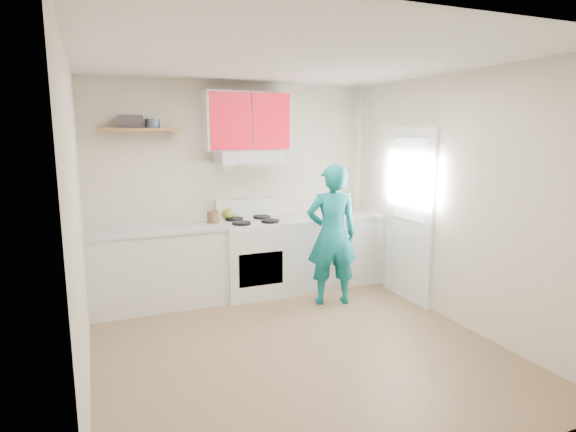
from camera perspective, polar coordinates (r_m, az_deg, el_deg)
name	(u,v)px	position (r m, az deg, el deg)	size (l,w,h in m)	color
floor	(296,346)	(4.66, 0.93, -15.32)	(3.80, 3.80, 0.00)	brown
ceiling	(297,60)	(4.25, 1.03, 18.20)	(3.60, 3.80, 0.04)	white
back_wall	(236,188)	(6.04, -6.26, 3.38)	(3.60, 0.04, 2.60)	beige
front_wall	(438,265)	(2.68, 17.54, -5.57)	(3.60, 0.04, 2.60)	beige
left_wall	(78,226)	(3.92, -23.90, -1.07)	(0.04, 3.80, 2.60)	beige
right_wall	(454,200)	(5.25, 19.32, 1.85)	(0.04, 3.80, 2.60)	beige
door	(410,215)	(5.81, 14.39, 0.11)	(0.05, 0.85, 2.05)	white
door_glass	(409,179)	(5.73, 14.36, 4.28)	(0.01, 0.55, 0.95)	white
counter_left	(158,268)	(5.71, -15.33, -6.02)	(1.52, 0.60, 0.90)	silver
counter_right	(326,250)	(6.34, 4.63, -4.09)	(1.32, 0.60, 0.90)	silver
stove	(253,258)	(5.92, -4.28, -5.00)	(0.76, 0.65, 0.92)	white
range_hood	(248,157)	(5.83, -4.76, 7.06)	(0.76, 0.44, 0.15)	silver
upper_cabinets	(247,121)	(5.87, -4.99, 11.23)	(1.02, 0.33, 0.70)	red
shelf	(139,130)	(5.63, -17.41, 9.84)	(0.90, 0.30, 0.04)	brown
books	(131,122)	(5.66, -18.35, 10.68)	(0.27, 0.19, 0.14)	#3C353B
tin	(152,124)	(5.62, -15.94, 10.61)	(0.17, 0.17, 0.10)	#333D4C
kettle	(228,214)	(5.97, -7.24, 0.29)	(0.17, 0.17, 0.14)	olive
crock	(213,218)	(5.75, -8.99, -0.18)	(0.14, 0.14, 0.17)	brown
cutting_board	(326,218)	(6.11, 4.57, -0.22)	(0.29, 0.21, 0.02)	olive
silicone_mat	(346,215)	(6.42, 6.98, 0.18)	(0.27, 0.23, 0.01)	red
person	(332,235)	(5.53, 5.30, -2.27)	(0.60, 0.39, 1.64)	#0D7379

